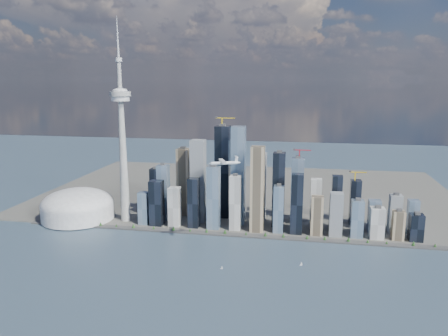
% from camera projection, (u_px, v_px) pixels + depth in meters
% --- Properties ---
extents(ground, '(4000.00, 4000.00, 0.00)m').
position_uv_depth(ground, '(205.00, 278.00, 878.77)').
color(ground, '#304955').
rests_on(ground, ground).
extents(seawall, '(1100.00, 22.00, 4.00)m').
position_uv_depth(seawall, '(227.00, 234.00, 1119.33)').
color(seawall, '#383838').
rests_on(seawall, ground).
extents(land, '(1400.00, 900.00, 3.00)m').
position_uv_depth(land, '(249.00, 191.00, 1553.15)').
color(land, '#4C4C47').
rests_on(land, ground).
extents(shoreline_trees, '(960.53, 7.20, 8.80)m').
position_uv_depth(shoreline_trees, '(227.00, 232.00, 1117.98)').
color(shoreline_trees, '#3F2D1E').
rests_on(shoreline_trees, seawall).
extents(skyscraper_cluster, '(736.00, 142.00, 288.69)m').
position_uv_depth(skyscraper_cluster, '(254.00, 194.00, 1174.87)').
color(skyscraper_cluster, black).
rests_on(skyscraper_cluster, land).
extents(needle_tower, '(56.00, 56.00, 550.50)m').
position_uv_depth(needle_tower, '(122.00, 138.00, 1183.70)').
color(needle_tower, gray).
rests_on(needle_tower, land).
extents(dome_stadium, '(200.00, 200.00, 86.00)m').
position_uv_depth(dome_stadium, '(78.00, 206.00, 1237.98)').
color(dome_stadium, '#BCBCBC').
rests_on(dome_stadium, land).
extents(airplane, '(69.34, 62.09, 17.49)m').
position_uv_depth(airplane, '(225.00, 163.00, 969.93)').
color(airplane, white).
rests_on(airplane, ground).
extents(sailboat_west, '(5.86, 1.68, 8.16)m').
position_uv_depth(sailboat_west, '(222.00, 268.00, 920.12)').
color(sailboat_west, white).
rests_on(sailboat_west, ground).
extents(sailboat_east, '(6.72, 3.60, 9.41)m').
position_uv_depth(sailboat_east, '(301.00, 264.00, 937.72)').
color(sailboat_east, white).
rests_on(sailboat_east, ground).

